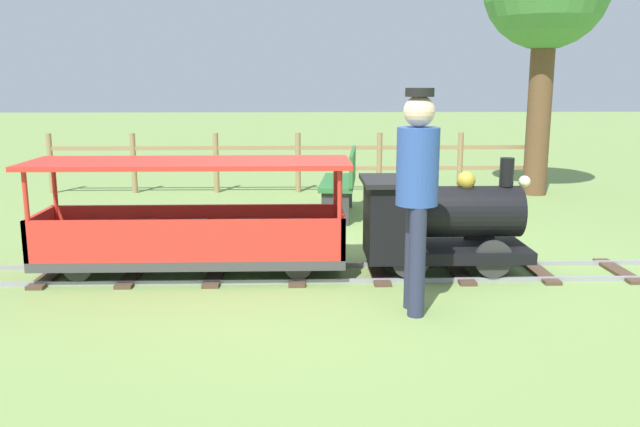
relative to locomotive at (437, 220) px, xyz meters
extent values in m
plane|color=#75934C|center=(0.00, -0.81, -0.48)|extent=(60.00, 60.00, 0.00)
cube|color=gray|center=(-0.24, -1.21, -0.46)|extent=(0.03, 6.40, 0.04)
cube|color=gray|center=(0.24, -1.21, -0.46)|extent=(0.03, 6.40, 0.04)
cube|color=#4C3828|center=(0.00, -3.34, -0.47)|extent=(0.73, 0.14, 0.03)
cube|color=#4C3828|center=(0.00, -2.63, -0.47)|extent=(0.73, 0.14, 0.03)
cube|color=#4C3828|center=(0.00, -1.92, -0.47)|extent=(0.73, 0.14, 0.03)
cube|color=#4C3828|center=(0.00, -1.21, -0.47)|extent=(0.73, 0.14, 0.03)
cube|color=#4C3828|center=(0.00, -0.50, -0.47)|extent=(0.73, 0.14, 0.03)
cube|color=#4C3828|center=(0.00, 0.21, -0.47)|extent=(0.73, 0.14, 0.03)
cube|color=#4C3828|center=(0.00, 0.92, -0.47)|extent=(0.73, 0.14, 0.03)
cube|color=#4C3828|center=(0.00, 1.64, -0.47)|extent=(0.73, 0.14, 0.03)
cube|color=black|center=(0.00, 0.09, -0.27)|extent=(0.61, 1.40, 0.10)
cylinder|color=black|center=(0.00, 0.29, 0.08)|extent=(0.44, 0.85, 0.44)
cylinder|color=#B7932D|center=(0.00, 0.72, 0.08)|extent=(0.37, 0.02, 0.37)
cylinder|color=black|center=(0.00, 0.59, 0.42)|extent=(0.12, 0.12, 0.24)
sphere|color=#B7932D|center=(0.00, 0.24, 0.35)|extent=(0.16, 0.16, 0.16)
cube|color=black|center=(0.00, -0.38, 0.05)|extent=(0.61, 0.45, 0.55)
cube|color=black|center=(0.00, -0.38, 0.35)|extent=(0.69, 0.53, 0.04)
sphere|color=#F2EAB2|center=(0.00, 0.75, 0.34)|extent=(0.10, 0.10, 0.10)
cylinder|color=#2D2D2D|center=(-0.24, 0.44, -0.28)|extent=(0.05, 0.32, 0.32)
cylinder|color=#2D2D2D|center=(0.24, 0.44, -0.28)|extent=(0.05, 0.32, 0.32)
cylinder|color=#2D2D2D|center=(-0.24, -0.26, -0.28)|extent=(0.05, 0.32, 0.32)
cylinder|color=#2D2D2D|center=(0.24, -0.26, -0.28)|extent=(0.05, 0.32, 0.32)
cube|color=#3F3F3F|center=(0.00, -2.11, -0.30)|extent=(0.69, 2.60, 0.08)
cube|color=red|center=(-0.32, -2.11, -0.09)|extent=(0.04, 2.60, 0.35)
cube|color=red|center=(0.32, -2.11, -0.09)|extent=(0.04, 2.60, 0.35)
cube|color=red|center=(0.00, -0.83, -0.09)|extent=(0.69, 0.04, 0.35)
cube|color=red|center=(0.00, -3.39, -0.09)|extent=(0.69, 0.04, 0.35)
cylinder|color=red|center=(-0.31, -0.86, 0.11)|extent=(0.04, 0.04, 0.75)
cylinder|color=red|center=(0.31, -0.86, 0.11)|extent=(0.04, 0.04, 0.75)
cylinder|color=red|center=(-0.31, -3.36, 0.11)|extent=(0.04, 0.04, 0.75)
cylinder|color=red|center=(0.31, -3.36, 0.11)|extent=(0.04, 0.04, 0.75)
cube|color=red|center=(0.00, -2.11, 0.51)|extent=(0.79, 2.70, 0.04)
cube|color=brown|center=(0.00, -3.03, -0.14)|extent=(0.53, 0.20, 0.24)
cube|color=brown|center=(0.00, -2.57, -0.14)|extent=(0.53, 0.20, 0.24)
cube|color=brown|center=(0.00, -2.11, -0.14)|extent=(0.53, 0.20, 0.24)
cube|color=brown|center=(0.00, -1.65, -0.14)|extent=(0.53, 0.20, 0.24)
cube|color=brown|center=(0.00, -1.19, -0.14)|extent=(0.53, 0.20, 0.24)
cylinder|color=#262626|center=(-0.24, -1.20, -0.32)|extent=(0.04, 0.24, 0.24)
cylinder|color=#262626|center=(0.24, -1.20, -0.32)|extent=(0.04, 0.24, 0.24)
cylinder|color=#262626|center=(-0.24, -3.02, -0.32)|extent=(0.04, 0.24, 0.24)
cylinder|color=#262626|center=(0.24, -3.02, -0.32)|extent=(0.04, 0.24, 0.24)
cylinder|color=#282D47|center=(0.85, -0.35, -0.08)|extent=(0.12, 0.12, 0.80)
cylinder|color=#282D47|center=(1.03, -0.35, -0.08)|extent=(0.12, 0.12, 0.80)
cylinder|color=#2D4C99|center=(0.94, -0.35, 0.59)|extent=(0.30, 0.30, 0.55)
sphere|color=beige|center=(0.94, -0.35, 0.98)|extent=(0.22, 0.22, 0.22)
cylinder|color=black|center=(0.94, -0.35, 1.11)|extent=(0.20, 0.20, 0.06)
cube|color=#2D6B33|center=(-2.58, -0.71, -0.06)|extent=(1.34, 0.54, 0.06)
cube|color=#2D6B33|center=(-2.56, -0.53, 0.14)|extent=(1.30, 0.18, 0.40)
cube|color=#333333|center=(-2.02, -0.77, -0.27)|extent=(0.11, 0.33, 0.42)
cube|color=#333333|center=(-3.15, -0.64, -0.27)|extent=(0.11, 0.33, 0.42)
cylinder|color=brown|center=(-4.07, 2.31, 0.70)|extent=(0.34, 0.34, 2.36)
cylinder|color=#93754C|center=(-4.38, -4.91, -0.03)|extent=(0.08, 0.08, 0.90)
cylinder|color=#93754C|center=(-4.38, -3.68, -0.03)|extent=(0.08, 0.08, 0.90)
cylinder|color=#93754C|center=(-4.38, -2.44, -0.03)|extent=(0.08, 0.08, 0.90)
cylinder|color=#93754C|center=(-4.38, -1.21, -0.03)|extent=(0.08, 0.08, 0.90)
cylinder|color=#93754C|center=(-4.38, 0.02, -0.03)|extent=(0.08, 0.08, 0.90)
cylinder|color=#93754C|center=(-4.38, 1.26, -0.03)|extent=(0.08, 0.08, 0.90)
cylinder|color=#93754C|center=(-4.38, 2.49, -0.03)|extent=(0.08, 0.08, 0.90)
cube|color=#93754C|center=(-4.38, -1.21, 0.19)|extent=(0.04, 7.40, 0.06)
cube|color=#93754C|center=(-4.38, -1.21, -0.12)|extent=(0.04, 7.40, 0.06)
camera|label=1|loc=(5.53, -1.18, 1.19)|focal=36.99mm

